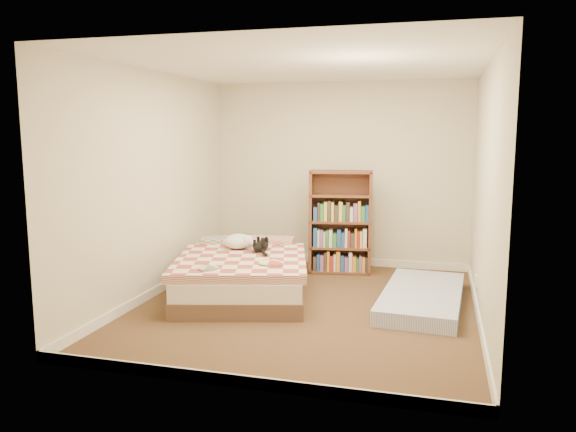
% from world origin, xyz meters
% --- Properties ---
extents(room, '(3.51, 4.01, 2.51)m').
position_xyz_m(room, '(0.00, 0.00, 1.20)').
color(room, '#4C3A20').
rests_on(room, ground).
extents(bed, '(1.80, 2.21, 0.51)m').
position_xyz_m(bed, '(-0.80, 0.28, 0.23)').
color(bed, brown).
rests_on(bed, room).
extents(bookshelf, '(0.85, 0.39, 1.34)m').
position_xyz_m(bookshelf, '(0.10, 1.54, 0.51)').
color(bookshelf, '#562F1D').
rests_on(bookshelf, room).
extents(floor_mattress, '(0.92, 1.82, 0.16)m').
position_xyz_m(floor_mattress, '(1.19, 0.39, 0.08)').
color(floor_mattress, '#7181BC').
rests_on(floor_mattress, room).
extents(black_cat, '(0.21, 0.57, 0.13)m').
position_xyz_m(black_cat, '(-0.65, 0.51, 0.52)').
color(black_cat, black).
rests_on(black_cat, bed).
extents(white_dog, '(0.45, 0.46, 0.17)m').
position_xyz_m(white_dog, '(-0.95, 0.54, 0.55)').
color(white_dog, white).
rests_on(white_dog, bed).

